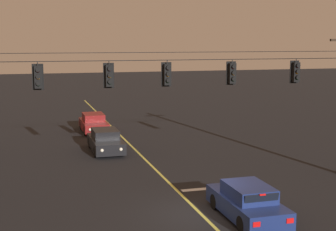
% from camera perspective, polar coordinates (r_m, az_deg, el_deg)
% --- Properties ---
extents(ground_plane, '(180.00, 180.00, 0.00)m').
position_cam_1_polar(ground_plane, '(20.30, 3.85, -11.26)').
color(ground_plane, black).
extents(lane_centre_stripe, '(0.14, 60.00, 0.01)m').
position_cam_1_polar(lane_centre_stripe, '(29.34, -2.72, -4.98)').
color(lane_centre_stripe, '#D1C64C').
rests_on(lane_centre_stripe, ground).
extents(stop_bar_paint, '(3.40, 0.36, 0.01)m').
position_cam_1_polar(stop_bar_paint, '(23.80, 5.53, -8.26)').
color(stop_bar_paint, silver).
rests_on(stop_bar_paint, ground).
extents(signal_span_assembly, '(19.89, 0.32, 7.42)m').
position_cam_1_polar(signal_span_assembly, '(22.92, 0.69, 1.01)').
color(signal_span_assembly, '#2D2116').
rests_on(signal_span_assembly, ground).
extents(traffic_light_leftmost, '(0.48, 0.41, 1.22)m').
position_cam_1_polar(traffic_light_leftmost, '(21.79, -14.71, 4.29)').
color(traffic_light_leftmost, black).
extents(traffic_light_left_inner, '(0.48, 0.41, 1.22)m').
position_cam_1_polar(traffic_light_left_inner, '(22.07, -6.77, 4.57)').
color(traffic_light_left_inner, black).
extents(traffic_light_centre, '(0.48, 0.41, 1.22)m').
position_cam_1_polar(traffic_light_centre, '(22.66, -0.08, 4.73)').
color(traffic_light_centre, black).
extents(traffic_light_right_inner, '(0.48, 0.41, 1.22)m').
position_cam_1_polar(traffic_light_right_inner, '(23.74, 7.39, 4.84)').
color(traffic_light_right_inner, black).
extents(traffic_light_rightmost, '(0.48, 0.41, 1.22)m').
position_cam_1_polar(traffic_light_rightmost, '(25.28, 14.49, 4.86)').
color(traffic_light_rightmost, black).
extents(car_waiting_near_lane, '(1.80, 4.33, 1.39)m').
position_cam_1_polar(car_waiting_near_lane, '(19.85, 9.10, -9.84)').
color(car_waiting_near_lane, navy).
rests_on(car_waiting_near_lane, ground).
extents(car_oncoming_lead, '(1.80, 4.42, 1.39)m').
position_cam_1_polar(car_oncoming_lead, '(31.33, -7.18, -2.96)').
color(car_oncoming_lead, black).
rests_on(car_oncoming_lead, ground).
extents(car_oncoming_trailing, '(1.80, 4.42, 1.39)m').
position_cam_1_polar(car_oncoming_trailing, '(38.20, -8.53, -0.90)').
color(car_oncoming_trailing, maroon).
rests_on(car_oncoming_trailing, ground).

